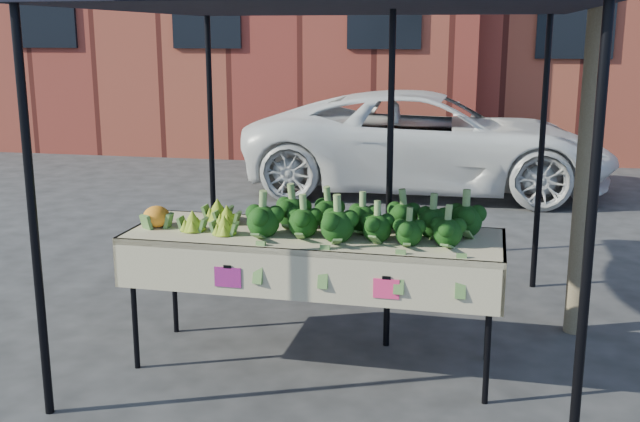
{
  "coord_description": "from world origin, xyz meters",
  "views": [
    {
      "loc": [
        1.0,
        -4.55,
        2.15
      ],
      "look_at": [
        0.02,
        0.26,
        1.0
      ],
      "focal_mm": 42.76,
      "sensor_mm": 36.0,
      "label": 1
    }
  ],
  "objects_px": {
    "vehicle": "(432,7)",
    "street_tree": "(601,5)",
    "table": "(314,300)",
    "canopy": "(340,150)"
  },
  "relations": [
    {
      "from": "vehicle",
      "to": "street_tree",
      "type": "height_order",
      "value": "vehicle"
    },
    {
      "from": "table",
      "to": "canopy",
      "type": "distance_m",
      "value": 1.04
    },
    {
      "from": "canopy",
      "to": "street_tree",
      "type": "height_order",
      "value": "street_tree"
    },
    {
      "from": "canopy",
      "to": "street_tree",
      "type": "xyz_separation_m",
      "value": [
        1.69,
        0.46,
        0.96
      ]
    },
    {
      "from": "vehicle",
      "to": "table",
      "type": "bearing_deg",
      "value": 174.75
    },
    {
      "from": "canopy",
      "to": "vehicle",
      "type": "relative_size",
      "value": 0.63
    },
    {
      "from": "table",
      "to": "vehicle",
      "type": "distance_m",
      "value": 6.28
    },
    {
      "from": "vehicle",
      "to": "street_tree",
      "type": "bearing_deg",
      "value": -165.99
    },
    {
      "from": "table",
      "to": "vehicle",
      "type": "bearing_deg",
      "value": 86.57
    },
    {
      "from": "table",
      "to": "street_tree",
      "type": "height_order",
      "value": "street_tree"
    }
  ]
}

